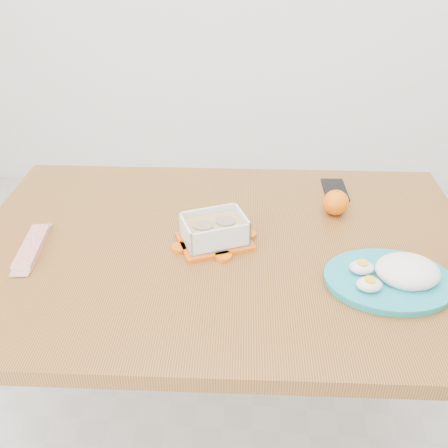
# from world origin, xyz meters

# --- Properties ---
(ground) EXTENTS (3.50, 3.50, 0.00)m
(ground) POSITION_xyz_m (0.00, 0.00, 0.00)
(ground) COLOR #B7B7B2
(ground) RESTS_ON ground
(dining_table) EXTENTS (1.36, 0.93, 0.75)m
(dining_table) POSITION_xyz_m (-0.09, 0.02, 0.66)
(dining_table) COLOR brown
(dining_table) RESTS_ON ground
(food_container) EXTENTS (0.22, 0.20, 0.08)m
(food_container) POSITION_xyz_m (-0.12, 0.02, 0.79)
(food_container) COLOR #E45A06
(food_container) RESTS_ON dining_table
(orange_fruit) EXTENTS (0.07, 0.07, 0.07)m
(orange_fruit) POSITION_xyz_m (0.21, 0.19, 0.79)
(orange_fruit) COLOR orange
(orange_fruit) RESTS_ON dining_table
(rice_plate) EXTENTS (0.30, 0.30, 0.08)m
(rice_plate) POSITION_xyz_m (0.31, -0.12, 0.78)
(rice_plate) COLOR teal
(rice_plate) RESTS_ON dining_table
(candy_bar) EXTENTS (0.07, 0.19, 0.02)m
(candy_bar) POSITION_xyz_m (-0.58, -0.05, 0.76)
(candy_bar) COLOR #AF1208
(candy_bar) RESTS_ON dining_table
(smartphone) EXTENTS (0.08, 0.14, 0.01)m
(smartphone) POSITION_xyz_m (0.23, 0.33, 0.75)
(smartphone) COLOR black
(smartphone) RESTS_ON dining_table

